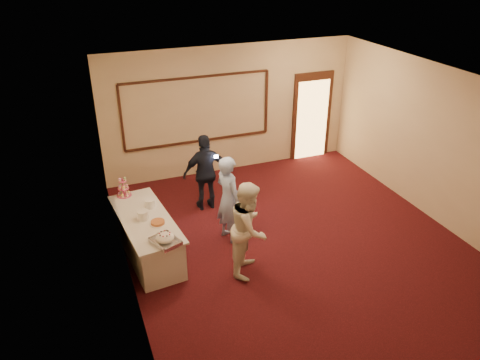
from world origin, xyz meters
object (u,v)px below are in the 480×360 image
cupcake_stand (123,189)px  plate_stack_a (143,215)px  pavlova_tray (165,239)px  man (229,199)px  plate_stack_b (150,203)px  woman (249,228)px  tart (158,223)px  guest (206,173)px  buffet_table (147,236)px

cupcake_stand → plate_stack_a: size_ratio=2.04×
pavlova_tray → man: (1.36, 0.87, -0.01)m
pavlova_tray → man: bearing=32.4°
plate_stack_a → plate_stack_b: plate_stack_a is taller
woman → tart: bearing=95.4°
plate_stack_b → tart: bearing=-89.3°
cupcake_stand → guest: 1.72m
buffet_table → cupcake_stand: (-0.21, 0.92, 0.53)m
tart → man: man is taller
cupcake_stand → guest: bearing=10.1°
plate_stack_b → woman: (1.36, -1.34, -0.03)m
cupcake_stand → plate_stack_a: (0.18, -0.96, -0.06)m
buffet_table → plate_stack_a: (-0.04, -0.04, 0.46)m
plate_stack_a → woman: 1.84m
tart → buffet_table: bearing=120.6°
pavlova_tray → cupcake_stand: cupcake_stand is taller
plate_stack_b → man: 1.40m
pavlova_tray → man: man is taller
pavlova_tray → tart: 0.60m
cupcake_stand → man: bearing=-28.3°
plate_stack_b → tart: (0.01, -0.60, -0.06)m
pavlova_tray → tart: pavlova_tray is taller
buffet_table → cupcake_stand: cupcake_stand is taller
buffet_table → guest: (1.48, 1.23, 0.42)m
buffet_table → cupcake_stand: 1.08m
woman → guest: bearing=35.2°
buffet_table → plate_stack_a: bearing=-134.1°
man → cupcake_stand: bearing=44.6°
plate_stack_a → man: 1.56m
man → woman: (-0.00, -1.01, -0.01)m
man → plate_stack_b: bearing=59.4°
buffet_table → woman: (1.52, -1.02, 0.44)m
tart → guest: 2.00m
woman → plate_stack_b: bearing=79.6°
guest → man: bearing=92.5°
man → tart: bearing=84.1°
buffet_table → pavlova_tray: 1.00m
pavlova_tray → tart: (0.01, 0.60, -0.05)m
plate_stack_a → plate_stack_b: 0.41m
plate_stack_a → woman: (1.55, -0.99, -0.03)m
buffet_table → plate_stack_b: 0.58m
plate_stack_a → guest: size_ratio=0.12×
tart → guest: size_ratio=0.17×
buffet_table → tart: (0.16, -0.28, 0.41)m
buffet_table → pavlova_tray: pavlova_tray is taller
plate_stack_a → pavlova_tray: bearing=-77.0°
buffet_table → woman: woman is taller
cupcake_stand → buffet_table: bearing=-77.1°
cupcake_stand → plate_stack_b: 0.71m
cupcake_stand → woman: (1.73, -1.95, -0.09)m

